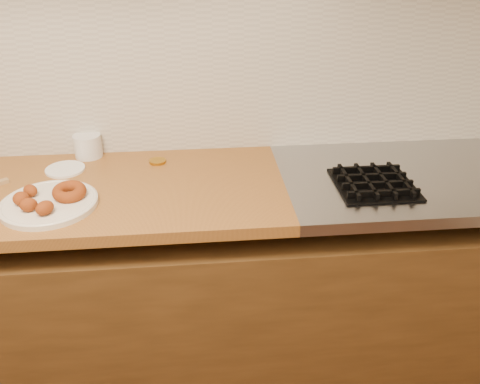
% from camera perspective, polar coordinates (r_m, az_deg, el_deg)
% --- Properties ---
extents(wall_back, '(4.00, 0.02, 2.70)m').
position_cam_1_polar(wall_back, '(1.90, -12.05, 17.28)').
color(wall_back, '#BCAF8D').
rests_on(wall_back, ground).
extents(base_cabinet, '(3.60, 0.60, 0.77)m').
position_cam_1_polar(base_cabinet, '(2.04, -10.10, -12.12)').
color(base_cabinet, brown).
rests_on(base_cabinet, floor).
extents(stovetop, '(1.30, 0.62, 0.04)m').
position_cam_1_polar(stovetop, '(1.99, 23.50, 1.68)').
color(stovetop, '#9EA0A5').
rests_on(stovetop, base_cabinet).
extents(backsplash, '(3.60, 0.02, 0.60)m').
position_cam_1_polar(backsplash, '(1.93, -11.63, 12.84)').
color(backsplash, beige).
rests_on(backsplash, wall_back).
extents(burner_grates, '(0.91, 0.26, 0.03)m').
position_cam_1_polar(burner_grates, '(1.91, 24.07, 1.42)').
color(burner_grates, black).
rests_on(burner_grates, stovetop).
extents(donut_plate, '(0.30, 0.30, 0.02)m').
position_cam_1_polar(donut_plate, '(1.70, -20.65, -1.25)').
color(donut_plate, silver).
rests_on(donut_plate, butcher_block).
extents(ring_donut, '(0.14, 0.14, 0.05)m').
position_cam_1_polar(ring_donut, '(1.69, -18.64, 0.05)').
color(ring_donut, '#7F3106').
rests_on(ring_donut, donut_plate).
extents(fried_dough_chunks, '(0.15, 0.19, 0.04)m').
position_cam_1_polar(fried_dough_chunks, '(1.67, -22.37, -0.94)').
color(fried_dough_chunks, '#7F3106').
rests_on(fried_dough_chunks, donut_plate).
extents(plastic_tub, '(0.10, 0.10, 0.09)m').
position_cam_1_polar(plastic_tub, '(2.00, -16.71, 5.00)').
color(plastic_tub, silver).
rests_on(plastic_tub, butcher_block).
extents(tub_lid, '(0.18, 0.18, 0.01)m').
position_cam_1_polar(tub_lid, '(1.93, -19.04, 2.43)').
color(tub_lid, white).
rests_on(tub_lid, butcher_block).
extents(brass_jar_lid, '(0.08, 0.08, 0.01)m').
position_cam_1_polar(brass_jar_lid, '(1.90, -9.24, 3.42)').
color(brass_jar_lid, '#B1821F').
rests_on(brass_jar_lid, butcher_block).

